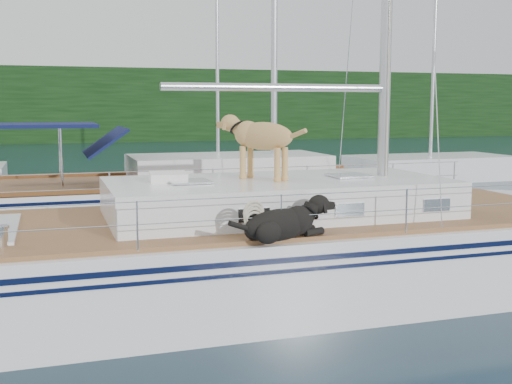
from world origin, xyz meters
name	(u,v)px	position (x,y,z in m)	size (l,w,h in m)	color
ground	(229,298)	(0.00, 0.00, 0.00)	(120.00, 120.00, 0.00)	black
tree_line	(80,105)	(0.00, 45.00, 3.00)	(90.00, 3.00, 6.00)	black
shore_bank	(80,134)	(0.00, 46.20, 0.60)	(92.00, 1.00, 1.20)	#595147
main_sailboat	(235,254)	(0.09, -0.01, 0.68)	(12.00, 4.02, 14.01)	white
neighbor_sailboat	(186,200)	(0.61, 6.13, 0.63)	(11.00, 3.50, 13.30)	white
bg_boat_center	(218,167)	(4.00, 16.00, 0.45)	(7.20, 3.00, 11.65)	white
bg_boat_east	(430,168)	(12.00, 13.00, 0.46)	(6.40, 3.00, 11.65)	white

